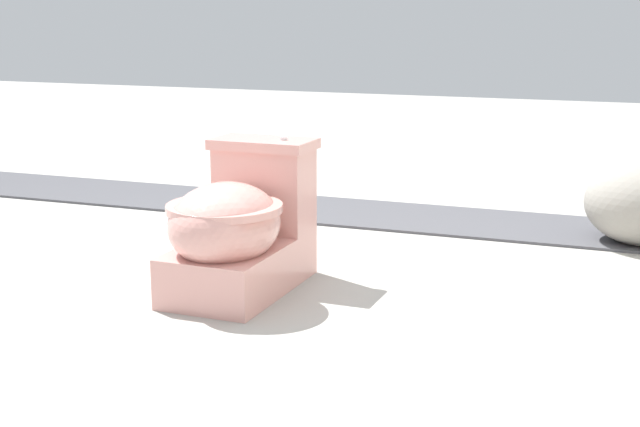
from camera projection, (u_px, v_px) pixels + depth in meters
name	position (u px, v px, depth m)	size (l,w,h in m)	color
ground_plane	(275.00, 289.00, 3.14)	(14.00, 14.00, 0.00)	#A8A59E
gravel_strip	(479.00, 223.00, 4.06)	(0.56, 8.00, 0.01)	#4C4C51
toilet	(238.00, 229.00, 3.07)	(0.64, 0.40, 0.52)	#E09E93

